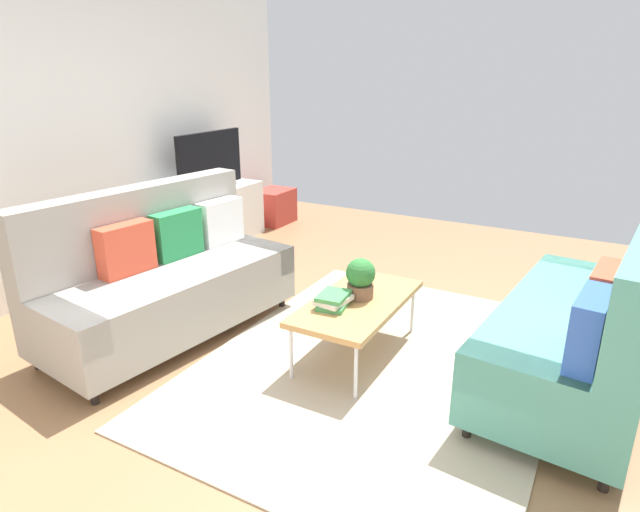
# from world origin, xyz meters

# --- Properties ---
(ground_plane) EXTENTS (7.68, 7.68, 0.00)m
(ground_plane) POSITION_xyz_m (0.00, 0.00, 0.00)
(ground_plane) COLOR #936B47
(wall_far) EXTENTS (6.40, 0.12, 2.90)m
(wall_far) POSITION_xyz_m (0.00, 2.80, 1.45)
(wall_far) COLOR white
(wall_far) RESTS_ON ground_plane
(area_rug) EXTENTS (2.90, 2.20, 0.01)m
(area_rug) POSITION_xyz_m (0.01, -0.26, 0.01)
(area_rug) COLOR tan
(area_rug) RESTS_ON ground_plane
(couch_beige) EXTENTS (1.99, 1.08, 1.10)m
(couch_beige) POSITION_xyz_m (-0.31, 1.36, 0.45)
(couch_beige) COLOR gray
(couch_beige) RESTS_ON ground_plane
(couch_green) EXTENTS (1.98, 1.03, 1.10)m
(couch_green) POSITION_xyz_m (0.34, -1.48, 0.45)
(couch_green) COLOR teal
(couch_green) RESTS_ON ground_plane
(coffee_table) EXTENTS (1.10, 0.56, 0.42)m
(coffee_table) POSITION_xyz_m (0.06, -0.06, 0.39)
(coffee_table) COLOR #B7844C
(coffee_table) RESTS_ON ground_plane
(tv_console) EXTENTS (1.40, 0.44, 0.64)m
(tv_console) POSITION_xyz_m (1.56, 2.46, 0.32)
(tv_console) COLOR silver
(tv_console) RESTS_ON ground_plane
(tv) EXTENTS (1.00, 0.20, 0.64)m
(tv) POSITION_xyz_m (1.56, 2.44, 0.95)
(tv) COLOR black
(tv) RESTS_ON tv_console
(storage_trunk) EXTENTS (0.52, 0.40, 0.44)m
(storage_trunk) POSITION_xyz_m (2.66, 2.36, 0.22)
(storage_trunk) COLOR #B2382D
(storage_trunk) RESTS_ON ground_plane
(potted_plant) EXTENTS (0.20, 0.20, 0.28)m
(potted_plant) POSITION_xyz_m (0.11, -0.06, 0.56)
(potted_plant) COLOR brown
(potted_plant) RESTS_ON coffee_table
(table_book_0) EXTENTS (0.27, 0.22, 0.03)m
(table_book_0) POSITION_xyz_m (-0.11, 0.03, 0.44)
(table_book_0) COLOR #3F8C4C
(table_book_0) RESTS_ON coffee_table
(table_book_1) EXTENTS (0.26, 0.20, 0.03)m
(table_book_1) POSITION_xyz_m (-0.11, 0.03, 0.47)
(table_book_1) COLOR silver
(table_book_1) RESTS_ON table_book_0
(table_book_2) EXTENTS (0.26, 0.20, 0.03)m
(table_book_2) POSITION_xyz_m (-0.11, 0.03, 0.50)
(table_book_2) COLOR #3F8C4C
(table_book_2) RESTS_ON table_book_1
(vase_0) EXTENTS (0.11, 0.11, 0.19)m
(vase_0) POSITION_xyz_m (0.98, 2.51, 0.74)
(vase_0) COLOR #4C72B2
(vase_0) RESTS_ON tv_console
(bottle_0) EXTENTS (0.05, 0.05, 0.17)m
(bottle_0) POSITION_xyz_m (1.15, 2.42, 0.73)
(bottle_0) COLOR #262626
(bottle_0) RESTS_ON tv_console
(bottle_1) EXTENTS (0.05, 0.05, 0.16)m
(bottle_1) POSITION_xyz_m (1.25, 2.42, 0.72)
(bottle_1) COLOR purple
(bottle_1) RESTS_ON tv_console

